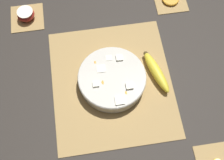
{
  "coord_description": "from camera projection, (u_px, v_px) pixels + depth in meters",
  "views": [
    {
      "loc": [
        -0.46,
        0.07,
        1.05
      ],
      "look_at": [
        0.0,
        0.0,
        0.03
      ],
      "focal_mm": 50.0,
      "sensor_mm": 36.0,
      "label": 1
    }
  ],
  "objects": [
    {
      "name": "apple_half",
      "position": [
        26.0,
        14.0,
        1.25
      ],
      "size": [
        0.07,
        0.07,
        0.04
      ],
      "color": "#B72D23",
      "rests_on": "coaster_mat_far_right"
    },
    {
      "name": "coaster_mat_near_right",
      "position": [
        170.0,
        0.0,
        1.31
      ],
      "size": [
        0.13,
        0.13,
        0.01
      ],
      "color": "#A8844C",
      "rests_on": "ground_plane"
    },
    {
      "name": "bamboo_mat_center",
      "position": [
        112.0,
        83.0,
        1.15
      ],
      "size": [
        0.49,
        0.44,
        0.01
      ],
      "color": "#A8844C",
      "rests_on": "ground_plane"
    },
    {
      "name": "coaster_mat_far_right",
      "position": [
        27.0,
        18.0,
        1.27
      ],
      "size": [
        0.13,
        0.13,
        0.01
      ],
      "color": "#A8844C",
      "rests_on": "ground_plane"
    },
    {
      "name": "whole_banana",
      "position": [
        156.0,
        72.0,
        1.14
      ],
      "size": [
        0.18,
        0.09,
        0.04
      ],
      "color": "yellow",
      "rests_on": "bamboo_mat_center"
    },
    {
      "name": "ground_plane",
      "position": [
        112.0,
        83.0,
        1.15
      ],
      "size": [
        6.0,
        6.0,
        0.0
      ],
      "primitive_type": "plane",
      "color": "#2D2823"
    },
    {
      "name": "fruit_salad_bowl",
      "position": [
        112.0,
        79.0,
        1.12
      ],
      "size": [
        0.25,
        0.25,
        0.06
      ],
      "color": "silver",
      "rests_on": "bamboo_mat_center"
    }
  ]
}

